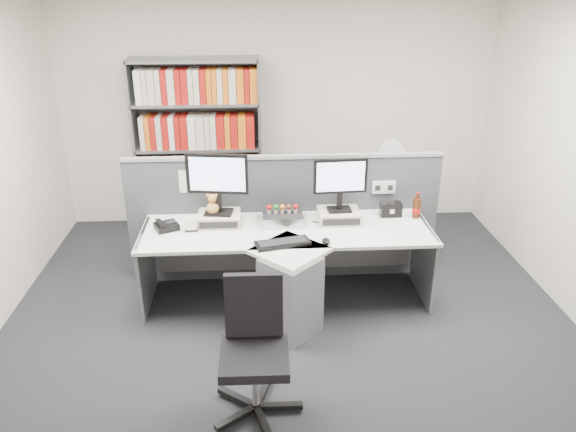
{
  "coord_description": "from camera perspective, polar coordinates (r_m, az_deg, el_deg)",
  "views": [
    {
      "loc": [
        -0.27,
        -3.69,
        2.81
      ],
      "look_at": [
        0.0,
        0.65,
        0.92
      ],
      "focal_mm": 34.67,
      "sensor_mm": 36.0,
      "label": 1
    }
  ],
  "objects": [
    {
      "name": "filing_cabinet",
      "position": [
        6.36,
        10.09,
        0.37
      ],
      "size": [
        0.45,
        0.61,
        0.7
      ],
      "color": "slate",
      "rests_on": "ground"
    },
    {
      "name": "mouse",
      "position": [
        4.71,
        3.92,
        -2.58
      ],
      "size": [
        0.07,
        0.11,
        0.04
      ],
      "primitive_type": "ellipsoid",
      "color": "black",
      "rests_on": "desk"
    },
    {
      "name": "room_shell",
      "position": [
        3.83,
        0.6,
        8.11
      ],
      "size": [
        5.04,
        5.54,
        2.72
      ],
      "color": "silver",
      "rests_on": "ground"
    },
    {
      "name": "plush_toy",
      "position": [
        5.04,
        -7.74,
        1.08
      ],
      "size": [
        0.11,
        0.11,
        0.2
      ],
      "color": "#D89348",
      "rests_on": "monitor_riser_left"
    },
    {
      "name": "cola_bottle",
      "position": [
        5.31,
        13.04,
        0.8
      ],
      "size": [
        0.08,
        0.08,
        0.25
      ],
      "color": "#3F190A",
      "rests_on": "desk"
    },
    {
      "name": "monitor_riser_left",
      "position": [
        5.1,
        -7.06,
        -0.25
      ],
      "size": [
        0.38,
        0.31,
        0.1
      ],
      "color": "beige",
      "rests_on": "desk"
    },
    {
      "name": "monitor_left",
      "position": [
        4.96,
        -7.28,
        3.82
      ],
      "size": [
        0.55,
        0.21,
        0.56
      ],
      "color": "black",
      "rests_on": "monitor_riser_left"
    },
    {
      "name": "speaker",
      "position": [
        5.31,
        10.5,
        0.69
      ],
      "size": [
        0.2,
        0.11,
        0.13
      ],
      "primitive_type": "cube",
      "color": "black",
      "rests_on": "desk"
    },
    {
      "name": "shelving_unit",
      "position": [
        6.43,
        -9.09,
        6.63
      ],
      "size": [
        1.41,
        0.4,
        2.0
      ],
      "color": "slate",
      "rests_on": "ground"
    },
    {
      "name": "office_chair",
      "position": [
        3.86,
        -3.47,
        -13.04
      ],
      "size": [
        0.61,
        0.64,
        0.96
      ],
      "color": "silver",
      "rests_on": "ground"
    },
    {
      "name": "desk_fan",
      "position": [
        6.14,
        10.53,
        6.02
      ],
      "size": [
        0.29,
        0.17,
        0.49
      ],
      "color": "white",
      "rests_on": "filing_cabinet"
    },
    {
      "name": "keyboard",
      "position": [
        4.68,
        -0.56,
        -2.79
      ],
      "size": [
        0.49,
        0.28,
        0.03
      ],
      "color": "black",
      "rests_on": "desk"
    },
    {
      "name": "figurines",
      "position": [
        5.04,
        -0.58,
        0.85
      ],
      "size": [
        0.29,
        0.05,
        0.09
      ],
      "color": "beige",
      "rests_on": "desktop_pc"
    },
    {
      "name": "ground",
      "position": [
        4.64,
        0.51,
        -13.74
      ],
      "size": [
        5.5,
        5.5,
        0.0
      ],
      "primitive_type": "plane",
      "color": "#282A2F",
      "rests_on": "ground"
    },
    {
      "name": "partition",
      "position": [
        5.39,
        -0.34,
        -0.12
      ],
      "size": [
        3.0,
        0.08,
        1.27
      ],
      "color": "#44474D",
      "rests_on": "ground"
    },
    {
      "name": "desk_phone",
      "position": [
        5.07,
        -12.4,
        -1.01
      ],
      "size": [
        0.25,
        0.24,
        0.08
      ],
      "color": "black",
      "rests_on": "desk"
    },
    {
      "name": "desktop_pc",
      "position": [
        5.09,
        -0.59,
        -0.12
      ],
      "size": [
        0.36,
        0.32,
        0.1
      ],
      "color": "black",
      "rests_on": "desk"
    },
    {
      "name": "desk_calendar",
      "position": [
        4.99,
        -9.9,
        -0.93
      ],
      "size": [
        0.11,
        0.08,
        0.13
      ],
      "color": "black",
      "rests_on": "desk"
    },
    {
      "name": "monitor_right",
      "position": [
        5.02,
        5.39,
        3.67
      ],
      "size": [
        0.49,
        0.17,
        0.49
      ],
      "color": "black",
      "rests_on": "monitor_riser_right"
    },
    {
      "name": "desk",
      "position": [
        4.89,
        0.04,
        -5.25
      ],
      "size": [
        2.6,
        1.2,
        0.72
      ],
      "color": "white",
      "rests_on": "ground"
    },
    {
      "name": "monitor_riser_right",
      "position": [
        5.15,
        5.25,
        0.05
      ],
      "size": [
        0.38,
        0.31,
        0.1
      ],
      "color": "beige",
      "rests_on": "desk"
    }
  ]
}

